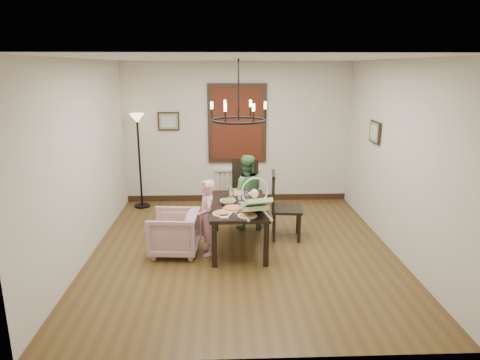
{
  "coord_description": "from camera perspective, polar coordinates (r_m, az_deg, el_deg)",
  "views": [
    {
      "loc": [
        -0.28,
        -5.99,
        2.69
      ],
      "look_at": [
        -0.03,
        0.18,
        1.05
      ],
      "focal_mm": 32.0,
      "sensor_mm": 36.0,
      "label": 1
    }
  ],
  "objects": [
    {
      "name": "pizza_platter",
      "position": [
        6.17,
        -0.94,
        -3.82
      ],
      "size": [
        0.29,
        0.29,
        0.04
      ],
      "primitive_type": "cylinder",
      "color": "tan",
      "rests_on": "dining_table"
    },
    {
      "name": "seated_man",
      "position": [
        7.24,
        0.78,
        -2.45
      ],
      "size": [
        0.53,
        0.41,
        1.06
      ],
      "primitive_type": "imported",
      "rotation": [
        0.0,
        0.0,
        3.16
      ],
      "color": "#4B7E4D",
      "rests_on": "room_shell"
    },
    {
      "name": "baby_bouncer",
      "position": [
        5.89,
        2.02,
        -3.07
      ],
      "size": [
        0.52,
        0.64,
        0.37
      ],
      "primitive_type": null,
      "rotation": [
        0.0,
        0.0,
        0.21
      ],
      "color": "#C3ECA3",
      "rests_on": "dining_table"
    },
    {
      "name": "picture_back",
      "position": [
        8.59,
        -9.5,
        7.73
      ],
      "size": [
        0.42,
        0.03,
        0.36
      ],
      "primitive_type": "cube",
      "color": "black",
      "rests_on": "room_shell"
    },
    {
      "name": "picture_right",
      "position": [
        7.39,
        17.52,
        6.11
      ],
      "size": [
        0.03,
        0.42,
        0.36
      ],
      "primitive_type": "cube",
      "rotation": [
        0.0,
        0.0,
        1.57
      ],
      "color": "black",
      "rests_on": "room_shell"
    },
    {
      "name": "chair_far",
      "position": [
        7.64,
        0.51,
        -1.4
      ],
      "size": [
        0.55,
        0.55,
        1.09
      ],
      "primitive_type": null,
      "rotation": [
        0.0,
        0.0,
        -0.16
      ],
      "color": "black",
      "rests_on": "room_shell"
    },
    {
      "name": "chair_right",
      "position": [
        6.87,
        6.24,
        -3.38
      ],
      "size": [
        0.53,
        0.53,
        1.1
      ],
      "primitive_type": null,
      "rotation": [
        0.0,
        0.0,
        1.47
      ],
      "color": "black",
      "rests_on": "room_shell"
    },
    {
      "name": "radiator",
      "position": [
        8.79,
        -0.37,
        -0.55
      ],
      "size": [
        0.92,
        0.12,
        0.62
      ],
      "primitive_type": null,
      "color": "silver",
      "rests_on": "room_shell"
    },
    {
      "name": "window_blinds",
      "position": [
        8.52,
        -0.38,
        7.54
      ],
      "size": [
        1.0,
        0.03,
        1.4
      ],
      "primitive_type": "cube",
      "color": "#531C10",
      "rests_on": "room_shell"
    },
    {
      "name": "dining_table",
      "position": [
        6.47,
        -0.18,
        -3.9
      ],
      "size": [
        0.83,
        1.48,
        0.69
      ],
      "rotation": [
        0.0,
        0.0,
        -0.0
      ],
      "color": "black",
      "rests_on": "room_shell"
    },
    {
      "name": "salad_bowl",
      "position": [
        6.43,
        -1.65,
        -2.91
      ],
      "size": [
        0.28,
        0.28,
        0.07
      ],
      "primitive_type": "imported",
      "color": "white",
      "rests_on": "dining_table"
    },
    {
      "name": "drinking_glass",
      "position": [
        6.53,
        0.86,
        -2.33
      ],
      "size": [
        0.06,
        0.06,
        0.13
      ],
      "primitive_type": "cylinder",
      "color": "silver",
      "rests_on": "dining_table"
    },
    {
      "name": "armchair",
      "position": [
        6.42,
        -8.78,
        -6.96
      ],
      "size": [
        0.76,
        0.75,
        0.64
      ],
      "primitive_type": "imported",
      "rotation": [
        0.0,
        0.0,
        -1.65
      ],
      "color": "#C9999A",
      "rests_on": "room_shell"
    },
    {
      "name": "elderly_woman",
      "position": [
        6.29,
        -4.43,
        -5.84
      ],
      "size": [
        0.28,
        0.37,
        0.94
      ],
      "primitive_type": "imported",
      "rotation": [
        0.0,
        0.0,
        -1.4
      ],
      "color": "#D596A8",
      "rests_on": "room_shell"
    },
    {
      "name": "floor_lamp",
      "position": [
        8.49,
        -13.24,
        2.31
      ],
      "size": [
        0.3,
        0.3,
        1.8
      ],
      "primitive_type": null,
      "color": "black",
      "rests_on": "room_shell"
    },
    {
      "name": "room_shell",
      "position": [
        6.49,
        0.23,
        3.42
      ],
      "size": [
        4.51,
        5.0,
        2.81
      ],
      "color": "#493519",
      "rests_on": "ground"
    },
    {
      "name": "chandelier",
      "position": [
        6.16,
        -0.19,
        7.99
      ],
      "size": [
        0.8,
        0.8,
        0.04
      ],
      "primitive_type": "torus",
      "color": "black",
      "rests_on": "room_shell"
    }
  ]
}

